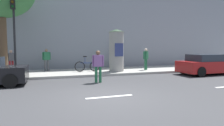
% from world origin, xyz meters
% --- Properties ---
extents(ground_plane, '(80.00, 80.00, 0.00)m').
position_xyz_m(ground_plane, '(0.00, 0.00, 0.00)').
color(ground_plane, '#38383A').
extents(sidewalk_curb, '(36.00, 4.00, 0.15)m').
position_xyz_m(sidewalk_curb, '(0.00, 7.00, 0.07)').
color(sidewalk_curb, '#9E9B93').
rests_on(sidewalk_curb, ground_plane).
extents(lane_markings, '(25.80, 0.16, 0.01)m').
position_xyz_m(lane_markings, '(0.00, 0.00, 0.00)').
color(lane_markings, silver).
rests_on(lane_markings, ground_plane).
extents(building_backdrop, '(36.00, 5.00, 9.58)m').
position_xyz_m(building_backdrop, '(0.00, 12.00, 4.79)').
color(building_backdrop, gray).
rests_on(building_backdrop, ground_plane).
extents(traffic_light, '(0.24, 0.45, 4.51)m').
position_xyz_m(traffic_light, '(-3.84, 5.24, 3.17)').
color(traffic_light, black).
rests_on(traffic_light, sidewalk_curb).
extents(poster_column, '(1.13, 1.13, 2.98)m').
position_xyz_m(poster_column, '(2.53, 6.19, 1.66)').
color(poster_column, gray).
rests_on(poster_column, sidewalk_curb).
extents(pedestrian_tallest, '(0.59, 0.33, 1.67)m').
position_xyz_m(pedestrian_tallest, '(0.35, 3.00, 0.98)').
color(pedestrian_tallest, '#1E5938').
rests_on(pedestrian_tallest, ground_plane).
extents(pedestrian_in_light_jacket, '(0.50, 0.48, 1.63)m').
position_xyz_m(pedestrian_in_light_jacket, '(4.93, 6.27, 1.11)').
color(pedestrian_in_light_jacket, '#1E5938').
rests_on(pedestrian_in_light_jacket, sidewalk_curb).
extents(pedestrian_with_backpack, '(0.49, 0.52, 1.52)m').
position_xyz_m(pedestrian_with_backpack, '(-4.53, 8.35, 1.04)').
color(pedestrian_with_backpack, maroon).
rests_on(pedestrian_with_backpack, sidewalk_curb).
extents(pedestrian_near_pole, '(0.52, 0.52, 1.52)m').
position_xyz_m(pedestrian_near_pole, '(3.51, 8.37, 1.05)').
color(pedestrian_near_pole, '#4C4C51').
rests_on(pedestrian_near_pole, sidewalk_curb).
extents(pedestrian_with_bag, '(0.57, 0.33, 1.58)m').
position_xyz_m(pedestrian_with_bag, '(-2.18, 7.98, 1.07)').
color(pedestrian_with_bag, '#4C4C51').
rests_on(pedestrian_with_bag, sidewalk_curb).
extents(bicycle_leaning, '(1.77, 0.26, 1.09)m').
position_xyz_m(bicycle_leaning, '(0.53, 6.69, 0.54)').
color(bicycle_leaning, black).
rests_on(bicycle_leaning, sidewalk_curb).
extents(parked_car_silver, '(4.51, 1.89, 1.38)m').
position_xyz_m(parked_car_silver, '(8.44, 3.68, 0.67)').
color(parked_car_silver, maroon).
rests_on(parked_car_silver, ground_plane).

